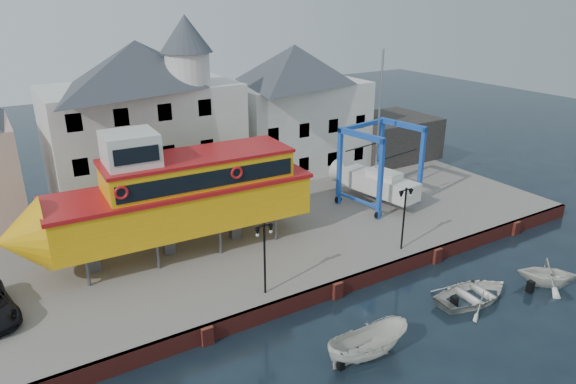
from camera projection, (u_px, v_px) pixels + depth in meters
ground at (336, 297)px, 29.50m from camera, size 140.00×140.00×0.00m
hardstanding at (249, 222)px, 38.08m from camera, size 44.00×22.00×1.00m
quay_wall at (336, 289)px, 29.41m from camera, size 44.00×0.47×1.00m
building_white_main at (145, 120)px, 39.13m from camera, size 14.00×8.30×14.00m
building_white_right at (294, 108)px, 46.62m from camera, size 12.00×8.00×11.20m
shed_dark at (390, 137)px, 51.18m from camera, size 8.00×7.00×4.00m
lamp_post_left at (264, 241)px, 27.01m from camera, size 1.12×0.32×4.20m
lamp_post_right at (405, 203)px, 31.87m from camera, size 1.12×0.32×4.20m
tour_boat at (165, 197)px, 31.09m from camera, size 18.64×5.09×8.05m
travel_lift at (372, 177)px, 40.08m from camera, size 6.08×7.95×11.68m
motorboat_a at (367, 357)px, 24.66m from camera, size 4.54×2.00×1.71m
motorboat_b at (473, 300)px, 29.27m from camera, size 5.07×3.77×1.01m
motorboat_c at (546, 285)px, 30.77m from camera, size 4.61×4.57×1.84m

